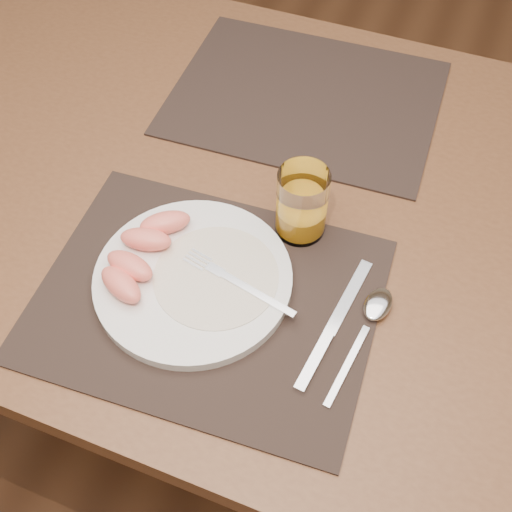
% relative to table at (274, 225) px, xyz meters
% --- Properties ---
extents(ground, '(5.00, 5.00, 0.00)m').
position_rel_table_xyz_m(ground, '(0.00, 0.00, -0.67)').
color(ground, '#55331D').
rests_on(ground, ground).
extents(table, '(1.40, 0.90, 0.75)m').
position_rel_table_xyz_m(table, '(0.00, 0.00, 0.00)').
color(table, brown).
rests_on(table, ground).
extents(placemat_near, '(0.47, 0.37, 0.00)m').
position_rel_table_xyz_m(placemat_near, '(-0.02, -0.22, 0.09)').
color(placemat_near, '#2C211B').
rests_on(placemat_near, table).
extents(placemat_far, '(0.46, 0.37, 0.00)m').
position_rel_table_xyz_m(placemat_far, '(-0.03, 0.22, 0.09)').
color(placemat_far, '#2C211B').
rests_on(placemat_far, table).
extents(plate, '(0.27, 0.27, 0.02)m').
position_rel_table_xyz_m(plate, '(-0.04, -0.20, 0.10)').
color(plate, white).
rests_on(plate, placemat_near).
extents(plate_dressing, '(0.17, 0.17, 0.00)m').
position_rel_table_xyz_m(plate_dressing, '(-0.01, -0.19, 0.10)').
color(plate_dressing, white).
rests_on(plate_dressing, plate).
extents(fork, '(0.17, 0.06, 0.00)m').
position_rel_table_xyz_m(fork, '(0.00, -0.19, 0.11)').
color(fork, silver).
rests_on(fork, plate).
extents(knife, '(0.04, 0.22, 0.01)m').
position_rel_table_xyz_m(knife, '(0.15, -0.21, 0.09)').
color(knife, silver).
rests_on(knife, placemat_near).
extents(spoon, '(0.05, 0.19, 0.01)m').
position_rel_table_xyz_m(spoon, '(0.20, -0.16, 0.09)').
color(spoon, silver).
rests_on(spoon, placemat_near).
extents(juice_glass, '(0.07, 0.07, 0.11)m').
position_rel_table_xyz_m(juice_glass, '(0.06, -0.06, 0.14)').
color(juice_glass, white).
rests_on(juice_glass, placemat_near).
extents(grapefruit_wedges, '(0.09, 0.18, 0.03)m').
position_rel_table_xyz_m(grapefruit_wedges, '(-0.12, -0.20, 0.12)').
color(grapefruit_wedges, '#FF7E68').
rests_on(grapefruit_wedges, plate).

